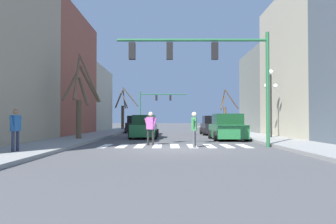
{
  "coord_description": "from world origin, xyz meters",
  "views": [
    {
      "loc": [
        -0.35,
        -15.31,
        1.35
      ],
      "look_at": [
        -0.24,
        28.33,
        2.4
      ],
      "focal_mm": 35.0,
      "sensor_mm": 36.0,
      "label": 1
    }
  ],
  "objects_px": {
    "pedestrian_near_right_corner": "(15,126)",
    "car_parked_left_mid": "(136,125)",
    "pedestrian_on_left_sidewalk": "(193,126)",
    "car_parked_right_near": "(226,128)",
    "car_parked_right_far": "(144,127)",
    "street_tree_right_near": "(80,100)",
    "street_lamp_right_corner": "(270,90)",
    "street_tree_left_far": "(225,112)",
    "traffic_signal_far": "(154,102)",
    "pedestrian_on_right_sidewalk": "(150,125)",
    "pedestrian_waiting_at_curb": "(233,122)",
    "car_parked_right_mid": "(212,126)",
    "street_tree_left_mid": "(122,111)",
    "traffic_signal_near": "(208,61)"
  },
  "relations": [
    {
      "from": "car_parked_left_mid",
      "to": "pedestrian_waiting_at_curb",
      "type": "distance_m",
      "value": 10.21
    },
    {
      "from": "pedestrian_near_right_corner",
      "to": "street_tree_right_near",
      "type": "relative_size",
      "value": 0.3
    },
    {
      "from": "traffic_signal_near",
      "to": "street_tree_left_far",
      "type": "relative_size",
      "value": 1.56
    },
    {
      "from": "car_parked_left_mid",
      "to": "pedestrian_on_left_sidewalk",
      "type": "height_order",
      "value": "car_parked_left_mid"
    },
    {
      "from": "traffic_signal_near",
      "to": "street_tree_left_mid",
      "type": "bearing_deg",
      "value": 106.63
    },
    {
      "from": "pedestrian_on_right_sidewalk",
      "to": "pedestrian_waiting_at_curb",
      "type": "height_order",
      "value": "pedestrian_waiting_at_curb"
    },
    {
      "from": "car_parked_left_mid",
      "to": "street_tree_left_far",
      "type": "height_order",
      "value": "street_tree_left_far"
    },
    {
      "from": "pedestrian_waiting_at_curb",
      "to": "street_lamp_right_corner",
      "type": "bearing_deg",
      "value": 124.5
    },
    {
      "from": "pedestrian_on_right_sidewalk",
      "to": "street_tree_left_mid",
      "type": "height_order",
      "value": "street_tree_left_mid"
    },
    {
      "from": "car_parked_right_near",
      "to": "car_parked_left_mid",
      "type": "distance_m",
      "value": 14.46
    },
    {
      "from": "car_parked_right_mid",
      "to": "pedestrian_waiting_at_curb",
      "type": "height_order",
      "value": "pedestrian_waiting_at_curb"
    },
    {
      "from": "car_parked_right_far",
      "to": "pedestrian_on_left_sidewalk",
      "type": "distance_m",
      "value": 8.72
    },
    {
      "from": "street_lamp_right_corner",
      "to": "pedestrian_on_right_sidewalk",
      "type": "bearing_deg",
      "value": -147.84
    },
    {
      "from": "car_parked_right_mid",
      "to": "pedestrian_on_left_sidewalk",
      "type": "xyz_separation_m",
      "value": [
        -2.77,
        -13.62,
        0.23
      ]
    },
    {
      "from": "street_tree_left_mid",
      "to": "street_tree_right_near",
      "type": "xyz_separation_m",
      "value": [
        0.21,
        -21.6,
        0.07
      ]
    },
    {
      "from": "car_parked_right_far",
      "to": "street_tree_right_near",
      "type": "relative_size",
      "value": 0.82
    },
    {
      "from": "pedestrian_near_right_corner",
      "to": "pedestrian_on_left_sidewalk",
      "type": "relative_size",
      "value": 0.94
    },
    {
      "from": "pedestrian_on_right_sidewalk",
      "to": "pedestrian_on_left_sidewalk",
      "type": "bearing_deg",
      "value": 174.83
    },
    {
      "from": "street_lamp_right_corner",
      "to": "car_parked_right_near",
      "type": "relative_size",
      "value": 1.05
    },
    {
      "from": "pedestrian_near_right_corner",
      "to": "car_parked_left_mid",
      "type": "bearing_deg",
      "value": -176.27
    },
    {
      "from": "pedestrian_waiting_at_curb",
      "to": "street_tree_right_near",
      "type": "relative_size",
      "value": 0.3
    },
    {
      "from": "pedestrian_on_right_sidewalk",
      "to": "street_tree_right_near",
      "type": "bearing_deg",
      "value": -9.31
    },
    {
      "from": "street_lamp_right_corner",
      "to": "street_tree_left_far",
      "type": "height_order",
      "value": "street_tree_left_far"
    },
    {
      "from": "traffic_signal_far",
      "to": "pedestrian_near_right_corner",
      "type": "distance_m",
      "value": 37.87
    },
    {
      "from": "car_parked_right_far",
      "to": "car_parked_right_near",
      "type": "bearing_deg",
      "value": 69.59
    },
    {
      "from": "traffic_signal_near",
      "to": "car_parked_right_mid",
      "type": "xyz_separation_m",
      "value": [
        2.0,
        13.43,
        -3.49
      ]
    },
    {
      "from": "pedestrian_near_right_corner",
      "to": "pedestrian_on_left_sidewalk",
      "type": "distance_m",
      "value": 7.94
    },
    {
      "from": "pedestrian_near_right_corner",
      "to": "pedestrian_on_right_sidewalk",
      "type": "bearing_deg",
      "value": 145.78
    },
    {
      "from": "traffic_signal_near",
      "to": "car_parked_right_near",
      "type": "bearing_deg",
      "value": 71.62
    },
    {
      "from": "traffic_signal_far",
      "to": "car_parked_left_mid",
      "type": "height_order",
      "value": "traffic_signal_far"
    },
    {
      "from": "traffic_signal_near",
      "to": "pedestrian_waiting_at_curb",
      "type": "xyz_separation_m",
      "value": [
        4.19,
        14.79,
        -3.16
      ]
    },
    {
      "from": "pedestrian_waiting_at_curb",
      "to": "street_tree_left_far",
      "type": "bearing_deg",
      "value": -65.99
    },
    {
      "from": "street_lamp_right_corner",
      "to": "pedestrian_near_right_corner",
      "type": "height_order",
      "value": "street_lamp_right_corner"
    },
    {
      "from": "street_lamp_right_corner",
      "to": "pedestrian_on_right_sidewalk",
      "type": "xyz_separation_m",
      "value": [
        -8.03,
        -5.05,
        -2.39
      ]
    },
    {
      "from": "pedestrian_on_left_sidewalk",
      "to": "car_parked_right_near",
      "type": "bearing_deg",
      "value": -12.86
    },
    {
      "from": "car_parked_left_mid",
      "to": "pedestrian_on_left_sidewalk",
      "type": "xyz_separation_m",
      "value": [
        4.63,
        -18.5,
        0.21
      ]
    },
    {
      "from": "car_parked_right_mid",
      "to": "car_parked_left_mid",
      "type": "distance_m",
      "value": 8.86
    },
    {
      "from": "car_parked_right_far",
      "to": "pedestrian_waiting_at_curb",
      "type": "bearing_deg",
      "value": 130.42
    },
    {
      "from": "car_parked_right_near",
      "to": "traffic_signal_far",
      "type": "bearing_deg",
      "value": 12.26
    },
    {
      "from": "traffic_signal_far",
      "to": "car_parked_right_far",
      "type": "bearing_deg",
      "value": -89.26
    },
    {
      "from": "car_parked_right_mid",
      "to": "traffic_signal_near",
      "type": "bearing_deg",
      "value": 171.52
    },
    {
      "from": "traffic_signal_far",
      "to": "car_parked_right_near",
      "type": "relative_size",
      "value": 1.61
    },
    {
      "from": "pedestrian_on_right_sidewalk",
      "to": "pedestrian_waiting_at_curb",
      "type": "bearing_deg",
      "value": -89.9
    },
    {
      "from": "street_lamp_right_corner",
      "to": "pedestrian_on_right_sidewalk",
      "type": "relative_size",
      "value": 2.63
    },
    {
      "from": "car_parked_right_mid",
      "to": "car_parked_right_far",
      "type": "distance_m",
      "value": 7.95
    },
    {
      "from": "street_lamp_right_corner",
      "to": "street_tree_left_far",
      "type": "relative_size",
      "value": 0.96
    },
    {
      "from": "car_parked_right_mid",
      "to": "car_parked_left_mid",
      "type": "height_order",
      "value": "car_parked_left_mid"
    },
    {
      "from": "car_parked_left_mid",
      "to": "street_tree_left_mid",
      "type": "xyz_separation_m",
      "value": [
        -2.5,
        8.13,
        1.74
      ]
    },
    {
      "from": "street_lamp_right_corner",
      "to": "street_tree_left_mid",
      "type": "height_order",
      "value": "street_tree_left_mid"
    },
    {
      "from": "pedestrian_on_left_sidewalk",
      "to": "street_tree_left_mid",
      "type": "bearing_deg",
      "value": 26.3
    }
  ]
}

